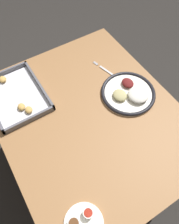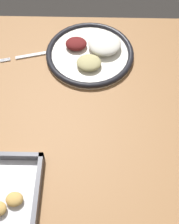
{
  "view_description": "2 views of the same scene",
  "coord_description": "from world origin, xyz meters",
  "px_view_note": "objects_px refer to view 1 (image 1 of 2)",
  "views": [
    {
      "loc": [
        -0.5,
        0.31,
        1.7
      ],
      "look_at": [
        0.0,
        0.0,
        0.75
      ],
      "focal_mm": 35.0,
      "sensor_mm": 36.0,
      "label": 1
    },
    {
      "loc": [
        -0.01,
        0.5,
        1.51
      ],
      "look_at": [
        0.0,
        0.0,
        0.75
      ],
      "focal_mm": 50.0,
      "sensor_mm": 36.0,
      "label": 2
    }
  ],
  "objects_px": {
    "dinner_plate": "(129,93)",
    "saucer_plate": "(83,223)",
    "fork": "(109,72)",
    "baking_tray": "(16,96)"
  },
  "relations": [
    {
      "from": "dinner_plate",
      "to": "baking_tray",
      "type": "relative_size",
      "value": 0.79
    },
    {
      "from": "dinner_plate",
      "to": "saucer_plate",
      "type": "relative_size",
      "value": 1.88
    },
    {
      "from": "dinner_plate",
      "to": "fork",
      "type": "bearing_deg",
      "value": 1.0
    },
    {
      "from": "baking_tray",
      "to": "saucer_plate",
      "type": "bearing_deg",
      "value": 179.36
    },
    {
      "from": "saucer_plate",
      "to": "dinner_plate",
      "type": "bearing_deg",
      "value": -52.39
    },
    {
      "from": "fork",
      "to": "saucer_plate",
      "type": "relative_size",
      "value": 1.37
    },
    {
      "from": "dinner_plate",
      "to": "fork",
      "type": "distance_m",
      "value": 0.19
    },
    {
      "from": "fork",
      "to": "baking_tray",
      "type": "distance_m",
      "value": 0.54
    },
    {
      "from": "saucer_plate",
      "to": "baking_tray",
      "type": "relative_size",
      "value": 0.42
    },
    {
      "from": "fork",
      "to": "saucer_plate",
      "type": "bearing_deg",
      "value": 123.58
    }
  ]
}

